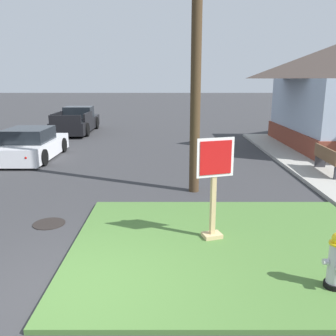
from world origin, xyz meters
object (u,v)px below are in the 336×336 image
object	(u,v)px
stop_sign	(213,191)
pickup_truck_black	(77,122)
parked_sedan_white	(31,145)
utility_pole	(197,10)
manhole_cover	(49,224)
fire_hydrant	(336,262)
street_bench	(328,159)

from	to	relation	value
stop_sign	pickup_truck_black	world-z (taller)	stop_sign
parked_sedan_white	utility_pole	distance (m)	8.69
manhole_cover	utility_pole	xyz separation A→B (m)	(3.37, 2.41, 4.80)
fire_hydrant	manhole_cover	xyz separation A→B (m)	(-5.11, 2.62, -0.49)
pickup_truck_black	utility_pole	bearing A→B (deg)	-62.11
fire_hydrant	manhole_cover	size ratio (longest dim) A/B	1.26
fire_hydrant	stop_sign	bearing A→B (deg)	132.63
street_bench	parked_sedan_white	bearing A→B (deg)	165.73
utility_pole	stop_sign	bearing A→B (deg)	-87.64
parked_sedan_white	utility_pole	world-z (taller)	utility_pole
parked_sedan_white	street_bench	world-z (taller)	parked_sedan_white
fire_hydrant	stop_sign	xyz separation A→B (m)	(-1.60, 1.74, 0.55)
street_bench	utility_pole	world-z (taller)	utility_pole
parked_sedan_white	street_bench	bearing A→B (deg)	-14.27
manhole_cover	pickup_truck_black	bearing A→B (deg)	101.31
fire_hydrant	manhole_cover	distance (m)	5.77
pickup_truck_black	street_bench	xyz separation A→B (m)	(10.69, -10.11, -0.02)
parked_sedan_white	pickup_truck_black	size ratio (longest dim) A/B	0.78
manhole_cover	street_bench	distance (m)	8.85
fire_hydrant	street_bench	world-z (taller)	street_bench
fire_hydrant	stop_sign	world-z (taller)	stop_sign
pickup_truck_black	street_bench	distance (m)	14.71
manhole_cover	utility_pole	world-z (taller)	utility_pole
stop_sign	street_bench	distance (m)	6.56
manhole_cover	parked_sedan_white	size ratio (longest dim) A/B	0.17
stop_sign	utility_pole	bearing A→B (deg)	92.36
fire_hydrant	stop_sign	size ratio (longest dim) A/B	0.44
fire_hydrant	stop_sign	distance (m)	2.43
pickup_truck_black	street_bench	size ratio (longest dim) A/B	3.02
fire_hydrant	parked_sedan_white	xyz separation A→B (m)	(-7.95, 9.35, 0.05)
stop_sign	fire_hydrant	bearing A→B (deg)	-47.37
parked_sedan_white	fire_hydrant	bearing A→B (deg)	-49.61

